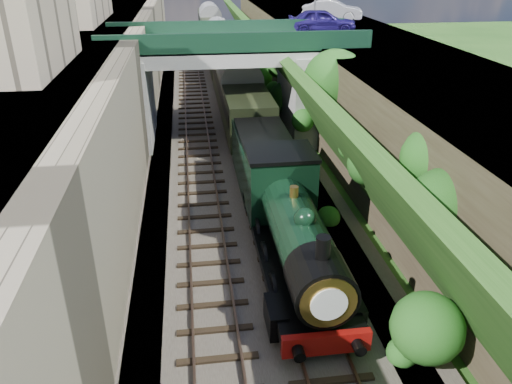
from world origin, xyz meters
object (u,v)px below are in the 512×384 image
tree (336,83)px  car_silver (332,10)px  road_bridge (240,77)px  tender (264,164)px  car_blue (322,21)px  locomotive (293,232)px

tree → car_silver: (3.83, 14.90, 2.41)m
road_bridge → car_silver: (8.80, 10.02, 2.98)m
tree → tender: (-4.71, -4.04, -3.03)m
tree → tender: bearing=-139.4°
road_bridge → tender: size_ratio=2.67×
car_blue → locomotive: (-5.88, -19.58, -5.17)m
tree → road_bridge: bearing=135.5°
locomotive → road_bridge: bearing=90.9°
road_bridge → locomotive: road_bridge is taller
car_blue → car_silver: bearing=-13.6°
tree → locomotive: size_ratio=0.65×
road_bridge → tree: (4.97, -4.88, 0.57)m
tree → locomotive: tree is taller
road_bridge → tree: bearing=-44.5°
locomotive → tender: size_ratio=1.70×
tender → road_bridge: bearing=91.6°
car_blue → locomotive: bearing=171.2°
tree → tender: 6.91m
tree → tender: size_ratio=1.10×
tender → tree: bearing=40.6°
road_bridge → tender: bearing=-88.4°
road_bridge → car_blue: size_ratio=3.37×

